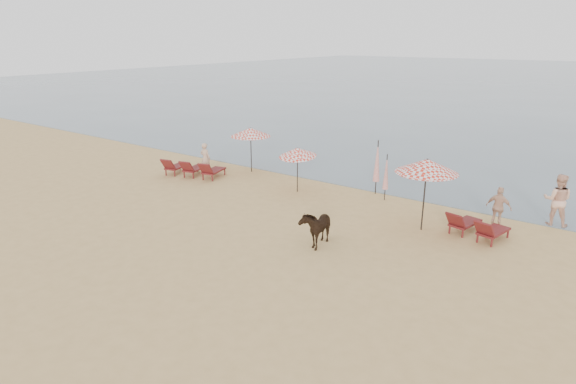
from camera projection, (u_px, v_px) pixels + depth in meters
The scene contains 13 objects.
ground at pixel (192, 267), 14.68m from camera, with size 120.00×120.00×0.00m, color tan.
sea at pixel (564, 80), 76.39m from camera, with size 160.00×140.00×0.06m, color #51606B.
lounger_cluster_left at pixel (193, 168), 24.08m from camera, with size 3.12×2.27×0.62m.
lounger_cluster_right at pixel (476, 226), 16.74m from camera, with size 1.98×1.93×0.60m.
umbrella_open_left_a at pixel (251, 132), 24.38m from camera, with size 2.04×2.04×2.32m.
umbrella_open_left_b at pixel (298, 152), 21.25m from camera, with size 1.66×1.70×2.12m.
umbrella_open_right at pixel (427, 166), 16.78m from camera, with size 2.19×2.19×2.67m.
umbrella_closed_left at pixel (377, 161), 21.05m from camera, with size 0.30×0.30×2.44m.
umbrella_closed_right at pixel (386, 172), 20.32m from camera, with size 0.25×0.25×2.02m.
cow at pixel (316, 226), 16.12m from camera, with size 0.70×1.53×1.29m, color black.
beachgoer_left at pixel (205, 158), 24.42m from camera, with size 0.58×0.38×1.60m, color tan.
beachgoer_right_a at pixel (557, 200), 17.67m from camera, with size 0.96×0.75×1.97m, color #E2A98D.
beachgoer_right_b at pixel (499, 207), 17.53m from camera, with size 0.90×0.38×1.54m, color tan.
Camera 1 is at (10.12, -9.04, 6.72)m, focal length 30.00 mm.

